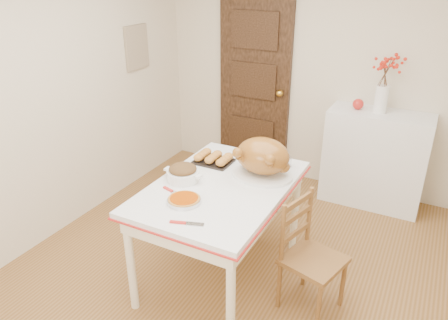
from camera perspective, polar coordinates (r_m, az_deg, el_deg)
The scene contains 18 objects.
floor at distance 3.55m, azimuth 0.91°, elevation -15.58°, with size 3.50×4.00×0.00m, color brown.
wall_back at distance 4.70m, azimuth 12.31°, elevation 11.36°, with size 3.50×0.00×2.50m, color beige.
wall_left at distance 3.96m, azimuth -22.39°, elevation 7.58°, with size 0.00×4.00×2.50m, color beige.
door_back at distance 4.95m, azimuth 4.09°, elevation 9.90°, with size 0.85×0.06×2.06m, color black.
photo_board at distance 4.73m, azimuth -11.62°, elevation 14.60°, with size 0.03×0.35×0.45m, color tan.
sideboard at distance 4.60m, azimuth 19.51°, elevation 0.14°, with size 0.98×0.44×0.98m, color white.
kitchen_table at distance 3.34m, azimuth -0.40°, elevation -9.60°, with size 0.94×1.38×0.83m, color white, non-canonical shape.
chair_oak at distance 3.11m, azimuth 11.95°, elevation -12.71°, with size 0.38×0.38×0.86m, color brown, non-canonical shape.
berry_vase at distance 4.35m, azimuth 20.59°, elevation 9.44°, with size 0.29×0.29×0.55m, color white, non-canonical shape.
apple at distance 4.44m, azimuth 17.52°, elevation 7.15°, with size 0.11×0.11×0.11m, color red.
turkey_platter at distance 3.20m, azimuth 5.20°, elevation 0.27°, with size 0.48×0.38×0.30m, color #A36422, non-canonical shape.
pumpkin_pie at distance 2.90m, azimuth -5.37°, elevation -5.27°, with size 0.23×0.23×0.05m, color #A03700.
stuffing_dish at distance 3.18m, azimuth -5.52°, elevation -1.71°, with size 0.31×0.24×0.12m, color brown, non-canonical shape.
rolls_tray at distance 3.45m, azimuth -1.42°, elevation 0.26°, with size 0.29×0.23×0.08m, color #C07926, non-canonical shape.
pie_server at distance 2.69m, azimuth -5.02°, elevation -8.42°, with size 0.22×0.06×0.01m, color silver, non-canonical shape.
carving_knife at distance 3.02m, azimuth -6.46°, elevation -4.42°, with size 0.26×0.06×0.01m, color silver, non-canonical shape.
drinking_glass at distance 3.50m, azimuth 4.80°, elevation 0.77°, with size 0.06×0.06×0.11m, color white.
shaker_pair at distance 3.43m, azimuth 8.33°, elevation -0.16°, with size 0.09×0.03×0.09m, color white, non-canonical shape.
Camera 1 is at (1.21, -2.42, 2.30)m, focal length 34.13 mm.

